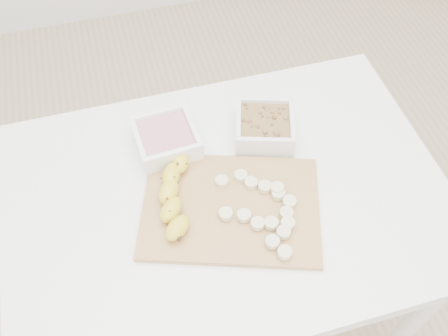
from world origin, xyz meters
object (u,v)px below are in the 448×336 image
object	(u,v)px
bowl_granola	(265,127)
bowl_yogurt	(167,140)
table	(227,216)
banana	(175,195)
cutting_board	(231,207)

from	to	relation	value
bowl_granola	bowl_yogurt	bearing A→B (deg)	173.95
table	banana	size ratio (longest dim) A/B	4.36
table	bowl_granola	xyz separation A→B (m)	(0.13, 0.14, 0.13)
bowl_yogurt	bowl_granola	bearing A→B (deg)	-6.05
cutting_board	banana	distance (m)	0.12
bowl_granola	cutting_board	xyz separation A→B (m)	(-0.14, -0.18, -0.03)
table	banana	distance (m)	0.18
bowl_granola	banana	xyz separation A→B (m)	(-0.25, -0.13, 0.00)
table	bowl_yogurt	bearing A→B (deg)	122.01
banana	table	bearing A→B (deg)	23.34
table	bowl_yogurt	distance (m)	0.23
table	banana	bearing A→B (deg)	176.88
bowl_yogurt	cutting_board	xyz separation A→B (m)	(0.10, -0.21, -0.03)
banana	bowl_granola	bearing A→B (deg)	54.66
cutting_board	bowl_granola	bearing A→B (deg)	52.87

